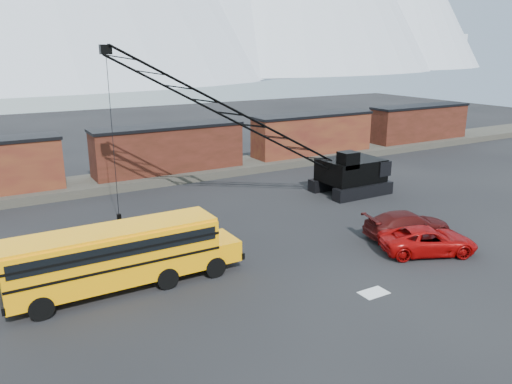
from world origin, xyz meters
TOP-DOWN VIEW (x-y plane):
  - ground at (0.00, 0.00)m, footprint 160.00×160.00m
  - gravel_berm at (0.00, 22.00)m, footprint 120.00×5.00m
  - boxcar_mid at (0.00, 22.00)m, footprint 13.70×3.10m
  - boxcar_east_near at (16.00, 22.00)m, footprint 13.70×3.10m
  - boxcar_east_far at (32.00, 22.00)m, footprint 13.70×3.10m
  - snow_patch at (0.50, -4.00)m, footprint 1.40×0.90m
  - school_bus at (-9.82, 2.65)m, footprint 11.65×2.65m
  - red_pickup at (6.63, -1.85)m, footprint 6.09×4.58m
  - maroon_suv at (7.54, 0.57)m, footprint 5.99×3.56m
  - crawler_crane at (1.75, 11.32)m, footprint 21.72×4.80m

SIDE VIEW (x-z plane):
  - ground at x=0.00m, z-range 0.00..0.00m
  - snow_patch at x=0.50m, z-range 0.00..0.02m
  - gravel_berm at x=0.00m, z-range 0.00..0.70m
  - red_pickup at x=6.63m, z-range 0.00..1.54m
  - maroon_suv at x=7.54m, z-range 0.00..1.63m
  - school_bus at x=-9.82m, z-range 0.20..3.39m
  - boxcar_mid at x=0.00m, z-range 0.68..4.85m
  - boxcar_east_near at x=16.00m, z-range 0.68..4.85m
  - boxcar_east_far at x=32.00m, z-range 0.68..4.85m
  - crawler_crane at x=1.75m, z-range 0.56..12.42m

